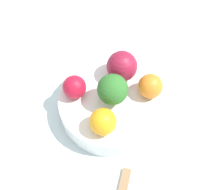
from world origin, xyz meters
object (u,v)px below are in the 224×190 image
(orange_front, at_px, (103,122))
(apple_red, at_px, (122,66))
(bowl, at_px, (112,104))
(spoon, at_px, (123,189))
(broccoli, at_px, (112,90))
(apple_green, at_px, (74,87))
(orange_back, at_px, (150,85))

(orange_front, bearing_deg, apple_red, -25.02)
(bowl, relative_size, orange_front, 4.26)
(bowl, xyz_separation_m, spoon, (-0.16, 0.01, -0.02))
(broccoli, height_order, apple_red, broccoli)
(apple_green, bearing_deg, spoon, -161.09)
(orange_back, distance_m, spoon, 0.20)
(apple_red, height_order, orange_front, apple_red)
(bowl, distance_m, orange_front, 0.08)
(orange_back, bearing_deg, bowl, 92.37)
(apple_red, bearing_deg, apple_green, 107.63)
(bowl, relative_size, broccoli, 3.01)
(bowl, bearing_deg, orange_back, -87.63)
(bowl, distance_m, spoon, 0.17)
(apple_red, xyz_separation_m, orange_front, (-0.11, 0.05, -0.01))
(bowl, height_order, spoon, bowl)
(orange_front, height_order, spoon, orange_front)
(orange_front, xyz_separation_m, orange_back, (0.07, -0.10, -0.00))
(orange_front, bearing_deg, orange_back, -56.45)
(spoon, bearing_deg, bowl, -1.88)
(spoon, bearing_deg, orange_front, 11.13)
(orange_front, bearing_deg, bowl, -22.18)
(broccoli, xyz_separation_m, apple_green, (0.03, 0.07, -0.02))
(apple_red, relative_size, spoon, 0.80)
(apple_red, height_order, apple_green, apple_red)
(broccoli, relative_size, apple_green, 1.53)
(broccoli, bearing_deg, bowl, -4.16)
(bowl, relative_size, apple_green, 4.59)
(bowl, height_order, orange_front, orange_front)
(bowl, distance_m, broccoli, 0.06)
(bowl, distance_m, orange_back, 0.09)
(broccoli, bearing_deg, spoon, 178.24)
(bowl, bearing_deg, spoon, 178.12)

